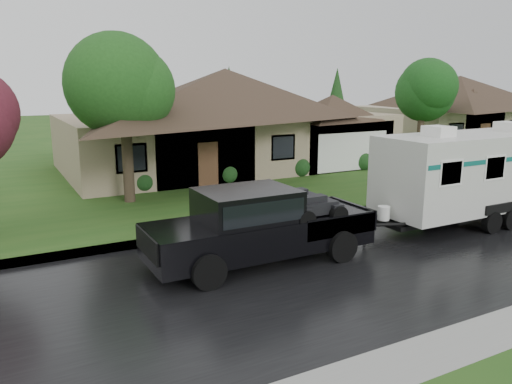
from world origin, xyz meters
TOP-DOWN VIEW (x-y plane):
  - ground at (0.00, 0.00)m, footprint 140.00×140.00m
  - road at (0.00, -2.00)m, footprint 140.00×8.00m
  - curb at (0.00, 2.25)m, footprint 140.00×0.50m
  - lawn at (0.00, 15.00)m, footprint 140.00×26.00m
  - house_main at (2.29, 13.84)m, footprint 19.44×10.80m
  - house_neighbor at (22.27, 14.34)m, footprint 15.12×9.72m
  - tree_left_green at (-5.32, 7.69)m, footprint 4.10×4.10m
  - tree_right_green at (13.30, 9.84)m, footprint 3.77×3.77m
  - shrub_row at (2.00, 9.30)m, footprint 13.60×1.00m
  - pickup_truck at (-3.86, -0.76)m, footprint 6.47×2.46m
  - travel_trailer at (4.96, -0.76)m, footprint 7.98×2.80m

SIDE VIEW (x-z plane):
  - ground at x=0.00m, z-range 0.00..0.00m
  - road at x=0.00m, z-range 0.00..0.01m
  - curb at x=0.00m, z-range 0.00..0.15m
  - lawn at x=0.00m, z-range 0.00..0.15m
  - shrub_row at x=2.00m, z-range 0.15..1.15m
  - pickup_truck at x=-3.86m, z-range 0.08..2.23m
  - travel_trailer at x=4.96m, z-range 0.11..3.69m
  - house_neighbor at x=22.27m, z-range 0.10..6.55m
  - house_main at x=2.29m, z-range 0.14..7.04m
  - tree_right_green at x=13.30m, z-range 1.36..7.59m
  - tree_left_green at x=-5.32m, z-range 1.47..8.25m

